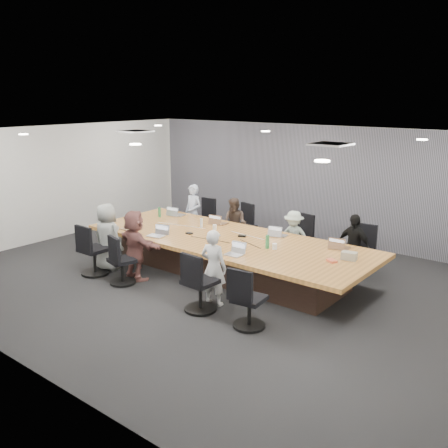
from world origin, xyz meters
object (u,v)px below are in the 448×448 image
Objects in this scene: person_5 at (135,245)px; chair_2 at (301,242)px; person_1 at (235,224)px; chair_1 at (244,230)px; laptop_4 at (128,229)px; laptop_6 at (233,255)px; laptop_0 at (178,215)px; laptop_2 at (280,235)px; laptop_5 at (156,236)px; conference_table at (227,254)px; chair_7 at (249,304)px; chair_4 at (94,253)px; mug_brown at (132,217)px; person_4 at (107,237)px; stapler at (214,239)px; laptop_3 at (341,248)px; snack_packet at (332,261)px; bottle_green_left at (159,212)px; chair_3 at (360,255)px; laptop_1 at (220,223)px; chair_5 at (122,264)px; canvas_bag at (349,256)px; person_3 at (353,246)px; chair_6 at (200,286)px; person_6 at (214,267)px; bottle_green_right at (267,242)px; chair_0 at (203,222)px; person_2 at (293,238)px; bottle_clear at (201,223)px; person_0 at (193,213)px.

chair_2 is at bearing -111.87° from person_5.
chair_1 is at bearing 80.21° from person_1.
laptop_6 is at bearing -0.54° from laptop_4.
laptop_2 is at bearing 175.05° from laptop_0.
chair_2 reaches higher than laptop_5.
chair_7 is at bearing -43.86° from conference_table.
chair_4 reaches higher than laptop_0.
mug_brown is at bearing 144.87° from laptop_5.
chair_4 is at bearing 82.65° from person_4.
laptop_4 is at bearing -152.49° from stapler.
laptop_3 is 0.86m from snack_packet.
laptop_3 is 3.00× the size of mug_brown.
laptop_3 is 4.43m from bottle_green_left.
laptop_1 is at bearing 10.05° from chair_3.
chair_7 is at bearing 167.42° from person_4.
chair_4 reaches higher than conference_table.
snack_packet is (0.23, -1.73, 0.38)m from chair_3.
conference_table is 7.35× the size of chair_1.
bottle_green_left is (-1.13, 2.12, 0.47)m from chair_5.
laptop_0 is at bearing -6.95° from laptop_3.
chair_7 is 2.12m from canvas_bag.
chair_3 is at bearing 39.33° from conference_table.
person_1 is at bearing -167.66° from person_3.
chair_6 is at bearing -18.26° from laptop_4.
chair_1 is 1.83m from laptop_2.
stapler is at bearing 19.63° from laptop_3.
chair_6 is 0.65× the size of person_6.
bottle_green_left is (-0.21, -0.38, 0.11)m from laptop_0.
canvas_bag is at bearing 12.74° from bottle_green_right.
conference_table is 2.72m from chair_0.
chair_2 is 2.56× the size of laptop_2.
chair_4 reaches higher than chair_2.
person_2 is 5.90× the size of bottle_clear.
chair_4 is at bearing -0.71° from person_6.
mug_brown is (-1.44, 1.56, 0.41)m from chair_5.
chair_0 is at bearing -54.32° from person_6.
conference_table is 4.30× the size of person_0.
person_1 is at bearing 67.89° from chair_4.
snack_packet is at bearing -54.28° from person_2.
person_0 is 1.00× the size of person_4.
canvas_bag is at bearing 63.04° from chair_7.
bottle_clear is (-3.02, -1.04, 0.19)m from person_3.
canvas_bag is at bearing 12.58° from laptop_4.
chair_4 reaches higher than chair_7.
chair_0 is at bearing 148.25° from stapler.
mug_brown is at bearing 58.19° from chair_1.
chair_3 is 3.30× the size of bottle_green_left.
laptop_5 is 1.10× the size of laptop_6.
laptop_3 is at bearing 21.09° from conference_table.
chair_4 is at bearing -143.69° from laptop_5.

